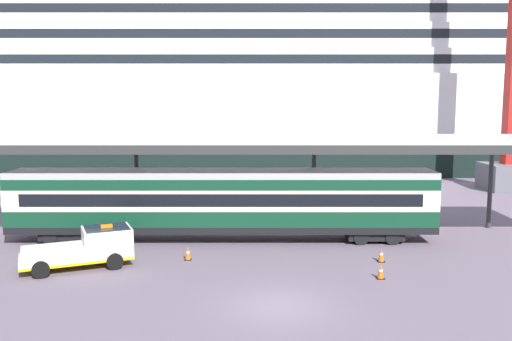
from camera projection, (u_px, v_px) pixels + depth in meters
The scene contains 8 objects.
ground_plane at pixel (278, 305), 21.26m from camera, with size 400.00×400.00×0.00m, color #655766.
cruise_ship at pixel (393, 61), 66.28m from camera, with size 161.19×22.28×37.79m.
platform_canopy at pixel (221, 141), 31.04m from camera, with size 45.10×5.92×6.02m.
train_carriage at pixel (222, 201), 31.09m from camera, with size 24.44×2.81×4.11m.
service_truck at pixel (87, 247), 26.18m from camera, with size 5.58×3.88×2.02m.
traffic_cone_near at pixel (380, 272), 24.47m from camera, with size 0.36×0.36×0.67m.
traffic_cone_mid at pixel (187, 253), 27.37m from camera, with size 0.36×0.36×0.68m.
traffic_cone_far at pixel (380, 255), 27.06m from camera, with size 0.36×0.36×0.70m.
Camera 1 is at (-0.90, -20.40, 8.03)m, focal length 37.55 mm.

